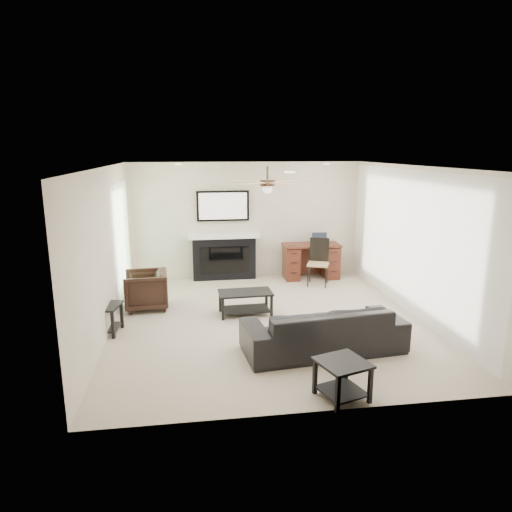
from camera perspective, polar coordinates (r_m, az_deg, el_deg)
The scene contains 10 objects.
room_shell at distance 7.31m, azimuth 2.89°, elevation 4.73°, with size 5.50×5.54×2.52m.
sofa at distance 6.49m, azimuth 8.43°, elevation -8.98°, with size 2.23×0.87×0.65m, color black.
armchair at distance 8.30m, azimuth -13.58°, elevation -4.16°, with size 0.72×0.74×0.67m, color black.
coffee_table at distance 7.83m, azimuth -1.33°, elevation -5.89°, with size 0.90×0.50×0.40m, color black.
end_table_near at distance 5.41m, azimuth 10.71°, elevation -14.97°, with size 0.52×0.52×0.45m, color black.
end_table_left at distance 7.42m, azimuth -18.50°, elevation -7.47°, with size 0.50×0.50×0.45m, color black.
fireplace_unit at distance 9.79m, azimuth -4.05°, elevation 2.55°, with size 1.52×0.34×1.91m, color black.
desk at distance 10.01m, azimuth 6.89°, elevation -0.64°, with size 1.22×0.56×0.76m, color #3B160E.
desk_chair at distance 9.47m, azimuth 7.77°, elevation -0.81°, with size 0.42×0.44×0.97m, color black.
laptop at distance 9.94m, azimuth 8.11°, elevation 2.14°, with size 0.33×0.24×0.23m, color black.
Camera 1 is at (-1.22, -7.01, 2.76)m, focal length 32.00 mm.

